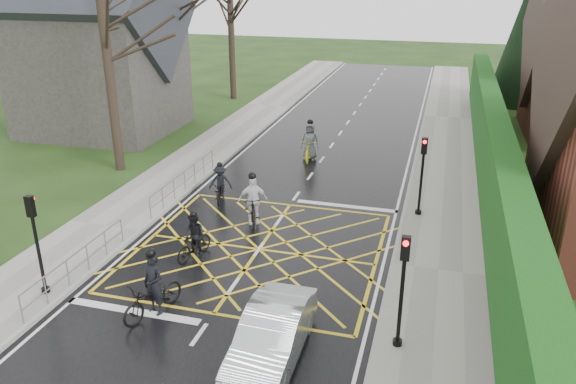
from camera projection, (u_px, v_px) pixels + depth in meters
The scene contains 19 objects.
ground at pixel (259, 249), 19.31m from camera, with size 120.00×120.00×0.00m, color black.
road at pixel (259, 249), 19.31m from camera, with size 9.00×80.00×0.01m, color black.
sidewalk_right at pixel (438, 271), 17.78m from camera, with size 3.00×80.00×0.15m, color gray.
sidewalk_left at pixel (105, 227), 20.78m from camera, with size 3.00×80.00×0.15m, color gray.
stone_wall at pixel (488, 199), 22.59m from camera, with size 0.50×38.00×0.70m, color slate.
hedge at pixel (494, 158), 21.93m from camera, with size 0.90×38.00×2.80m, color #103C10.
conifer at pixel (530, 31), 37.95m from camera, with size 4.60×4.60×10.00m.
church at pixel (97, 45), 31.57m from camera, with size 8.80×7.80×11.00m.
railing_south at pixel (77, 259), 17.06m from camera, with size 0.05×5.04×1.03m.
railing_north at pixel (184, 176), 23.75m from camera, with size 0.05×6.04×1.03m.
traffic_light_ne at pixel (421, 177), 21.15m from camera, with size 0.24×0.31×3.21m.
traffic_light_se at pixel (402, 293), 13.65m from camera, with size 0.24×0.31×3.21m.
traffic_light_sw at pixel (38, 246), 15.95m from camera, with size 0.24×0.31×3.21m.
cyclist_rear at pixel (153, 294), 15.49m from camera, with size 1.39×2.21×2.03m.
cyclist_back at pixel (194, 240), 18.56m from camera, with size 0.92×1.73×1.67m.
cyclist_mid at pixel (220, 186), 23.18m from camera, with size 1.09×1.78×1.64m.
cyclist_front at pixel (252, 205), 20.98m from camera, with size 1.34×2.10×2.04m.
cyclist_lead at pixel (310, 146), 27.99m from camera, with size 0.99×2.20×2.07m.
car at pixel (272, 336), 13.71m from camera, with size 1.41×4.06×1.34m, color #B8BBBF.
Camera 1 is at (5.61, -16.25, 9.07)m, focal length 35.00 mm.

